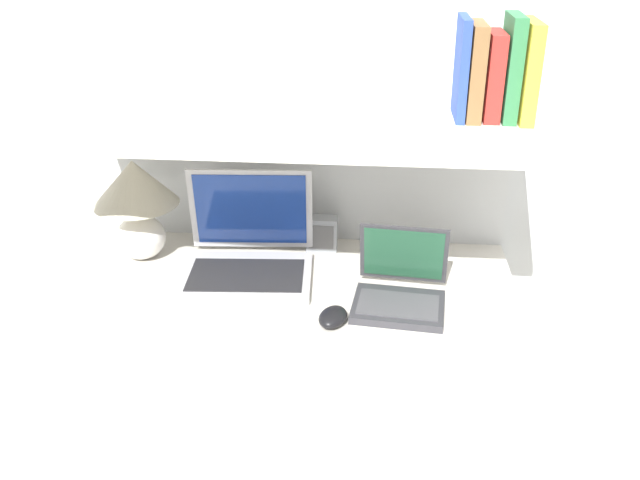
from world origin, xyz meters
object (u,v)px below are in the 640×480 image
laptop_small (400,289)px  book_green (511,68)px  router_box (322,234)px  book_blue (461,68)px  book_yellow (527,71)px  table_lamp (136,197)px  book_red (493,76)px  book_brown (474,71)px  laptop_large (248,254)px  computer_mouse (333,317)px

laptop_small → book_green: 0.61m
router_box → book_blue: bearing=-27.4°
laptop_small → book_yellow: 0.62m
table_lamp → book_red: book_red is taller
book_green → book_brown: (-0.08, 0.00, -0.01)m
laptop_large → book_red: book_red is taller
router_box → book_blue: book_blue is taller
laptop_large → book_yellow: 0.88m
laptop_small → book_red: size_ratio=1.24×
laptop_small → book_blue: 0.57m
laptop_large → table_lamp: bearing=169.5°
computer_mouse → book_green: book_green is taller
laptop_small → book_red: bearing=30.3°
book_yellow → book_green: size_ratio=0.95×
laptop_large → computer_mouse: laptop_large is taller
book_green → book_blue: (-0.12, 0.00, -0.00)m
book_green → book_red: (-0.04, 0.00, -0.02)m
laptop_small → book_green: size_ratio=1.04×
router_box → book_green: 0.73m
router_box → book_blue: 0.66m
laptop_large → book_green: 0.85m
book_yellow → router_box: bearing=160.2°
book_blue → router_box: bearing=152.6°
table_lamp → book_brown: bearing=-5.3°
table_lamp → computer_mouse: bearing=-28.0°
book_red → book_brown: book_brown is taller
book_red → table_lamp: bearing=174.9°
computer_mouse → router_box: (-0.06, 0.41, 0.03)m
table_lamp → book_red: bearing=-5.1°
book_brown → computer_mouse: bearing=-144.3°
book_red → computer_mouse: bearing=-147.7°
book_green → book_red: size_ratio=1.19×
book_yellow → book_brown: size_ratio=1.03×
book_yellow → book_green: bearing=180.0°
laptop_large → laptop_small: bearing=-17.9°
laptop_large → computer_mouse: (0.26, -0.25, -0.04)m
laptop_large → book_brown: 0.78m
book_brown → book_green: bearing=0.0°
table_lamp → laptop_large: size_ratio=0.80×
book_yellow → table_lamp: bearing=175.3°
table_lamp → router_box: table_lamp is taller
router_box → book_red: 0.69m
laptop_large → book_green: bearing=-2.0°
book_yellow → book_blue: (-0.15, 0.00, 0.00)m
router_box → laptop_small: bearing=-52.0°
table_lamp → router_box: bearing=10.4°
laptop_small → computer_mouse: size_ratio=2.28×
table_lamp → book_green: 1.07m
router_box → laptop_large: bearing=-141.1°
book_blue → laptop_small: bearing=-136.4°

